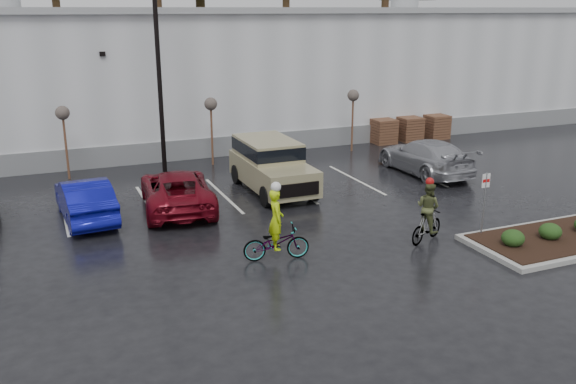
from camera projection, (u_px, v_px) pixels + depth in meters
name	position (u px, v px, depth m)	size (l,w,h in m)	color
ground	(382.00, 259.00, 18.16)	(120.00, 120.00, 0.00)	black
warehouse	(193.00, 69.00, 36.51)	(60.50, 15.50, 7.20)	silver
wooded_ridge	(133.00, 54.00, 57.01)	(80.00, 25.00, 6.00)	#1D3716
lamppost	(157.00, 45.00, 25.62)	(0.50, 1.00, 9.22)	black
sapling_west	(63.00, 117.00, 25.88)	(0.60, 0.60, 3.20)	#533621
sapling_mid	(211.00, 108.00, 28.29)	(0.60, 0.60, 3.20)	#533621
sapling_east	(353.00, 99.00, 31.06)	(0.60, 0.60, 3.20)	#533621
pallet_stack_a	(383.00, 131.00, 33.46)	(1.20, 1.20, 1.35)	#533621
pallet_stack_b	(410.00, 129.00, 34.09)	(1.20, 1.20, 1.35)	#533621
pallet_stack_c	(436.00, 127.00, 34.76)	(1.20, 1.20, 1.35)	#533621
shrub_a	(513.00, 238.00, 18.63)	(0.70, 0.70, 0.52)	#173512
shrub_b	(550.00, 231.00, 19.19)	(0.70, 0.70, 0.52)	#173512
fire_lane_sign	(484.00, 197.00, 19.33)	(0.30, 0.05, 2.20)	gray
car_blue	(85.00, 199.00, 21.32)	(1.57, 4.50, 1.48)	#0D108F
car_red	(177.00, 190.00, 22.46)	(2.42, 5.24, 1.46)	maroon
suv_tan	(273.00, 167.00, 24.54)	(2.20, 5.10, 2.06)	#989067
car_far_silver	(425.00, 156.00, 27.34)	(2.17, 5.35, 1.55)	#A9AAB1
cyclist_hivis	(276.00, 236.00, 17.90)	(2.07, 1.04, 2.39)	#3F3F44
cyclist_olive	(427.00, 218.00, 19.27)	(1.68, 1.10, 2.12)	#3F3F44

